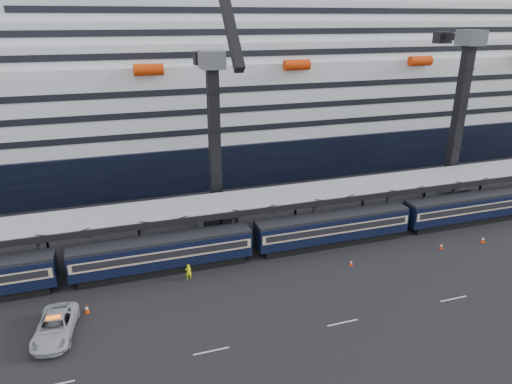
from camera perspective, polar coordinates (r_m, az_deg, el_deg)
ground at (r=52.97m, az=22.33°, el=-9.55°), size 260.00×260.00×0.00m
train at (r=56.56m, az=12.63°, el=-3.89°), size 133.05×3.00×4.05m
canopy at (r=60.89m, az=14.77°, el=0.83°), size 130.00×6.25×5.53m
cruise_ship at (r=86.50m, az=3.13°, el=12.20°), size 214.09×28.84×34.00m
crane_dark_near at (r=55.39m, az=-5.13°, el=6.71°), size 4.50×17.75×35.08m
crane_dark_mid at (r=70.57m, az=24.32°, el=9.24°), size 4.50×18.24×39.64m
pickup_truck at (r=43.89m, az=-23.82°, el=-15.17°), size 3.86×6.86×1.81m
worker at (r=48.46m, az=-8.43°, el=-9.84°), size 0.64×0.43×1.73m
traffic_cone_b at (r=46.09m, az=-20.42°, el=-13.50°), size 0.43×0.43×0.86m
traffic_cone_c at (r=51.71m, az=11.80°, el=-8.64°), size 0.34×0.34×0.68m
traffic_cone_d at (r=61.86m, az=26.53°, el=-5.31°), size 0.43×0.43×0.86m
traffic_cone_e at (r=58.26m, az=22.15°, el=-6.24°), size 0.39×0.39×0.77m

